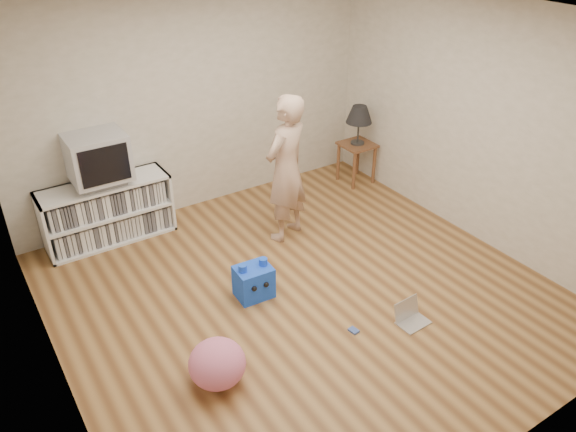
{
  "coord_description": "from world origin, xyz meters",
  "views": [
    {
      "loc": [
        -2.52,
        -3.6,
        3.46
      ],
      "look_at": [
        0.08,
        0.4,
        0.66
      ],
      "focal_mm": 35.0,
      "sensor_mm": 36.0,
      "label": 1
    }
  ],
  "objects_px": {
    "plush_pink": "(217,364)",
    "side_table": "(357,153)",
    "dvd_deck": "(102,181)",
    "plush_blue": "(254,281)",
    "media_unit": "(107,211)",
    "person": "(286,169)",
    "crt_tv": "(97,157)",
    "table_lamp": "(359,115)",
    "laptop": "(410,316)"
  },
  "relations": [
    {
      "from": "media_unit",
      "to": "person",
      "type": "relative_size",
      "value": 0.84
    },
    {
      "from": "dvd_deck",
      "to": "crt_tv",
      "type": "distance_m",
      "value": 0.29
    },
    {
      "from": "media_unit",
      "to": "crt_tv",
      "type": "height_order",
      "value": "crt_tv"
    },
    {
      "from": "side_table",
      "to": "table_lamp",
      "type": "height_order",
      "value": "table_lamp"
    },
    {
      "from": "plush_pink",
      "to": "plush_blue",
      "type": "bearing_deg",
      "value": 45.27
    },
    {
      "from": "table_lamp",
      "to": "person",
      "type": "relative_size",
      "value": 0.31
    },
    {
      "from": "media_unit",
      "to": "dvd_deck",
      "type": "xyz_separation_m",
      "value": [
        0.0,
        -0.02,
        0.39
      ]
    },
    {
      "from": "person",
      "to": "plush_blue",
      "type": "height_order",
      "value": "person"
    },
    {
      "from": "plush_pink",
      "to": "side_table",
      "type": "bearing_deg",
      "value": 34.69
    },
    {
      "from": "person",
      "to": "dvd_deck",
      "type": "bearing_deg",
      "value": -52.04
    },
    {
      "from": "person",
      "to": "plush_pink",
      "type": "distance_m",
      "value": 2.39
    },
    {
      "from": "dvd_deck",
      "to": "laptop",
      "type": "relative_size",
      "value": 1.5
    },
    {
      "from": "crt_tv",
      "to": "laptop",
      "type": "height_order",
      "value": "crt_tv"
    },
    {
      "from": "dvd_deck",
      "to": "plush_blue",
      "type": "height_order",
      "value": "dvd_deck"
    },
    {
      "from": "side_table",
      "to": "laptop",
      "type": "bearing_deg",
      "value": -118.91
    },
    {
      "from": "table_lamp",
      "to": "person",
      "type": "distance_m",
      "value": 1.67
    },
    {
      "from": "side_table",
      "to": "person",
      "type": "distance_m",
      "value": 1.72
    },
    {
      "from": "plush_pink",
      "to": "laptop",
      "type": "bearing_deg",
      "value": -9.32
    },
    {
      "from": "side_table",
      "to": "dvd_deck",
      "type": "bearing_deg",
      "value": 173.5
    },
    {
      "from": "crt_tv",
      "to": "person",
      "type": "bearing_deg",
      "value": -30.59
    },
    {
      "from": "side_table",
      "to": "table_lamp",
      "type": "distance_m",
      "value": 0.53
    },
    {
      "from": "crt_tv",
      "to": "plush_pink",
      "type": "xyz_separation_m",
      "value": [
        0.04,
        -2.59,
        -0.82
      ]
    },
    {
      "from": "table_lamp",
      "to": "plush_blue",
      "type": "xyz_separation_m",
      "value": [
        -2.41,
        -1.41,
        -0.77
      ]
    },
    {
      "from": "laptop",
      "to": "media_unit",
      "type": "bearing_deg",
      "value": 119.96
    },
    {
      "from": "plush_pink",
      "to": "media_unit",
      "type": "bearing_deg",
      "value": 90.8
    },
    {
      "from": "crt_tv",
      "to": "side_table",
      "type": "distance_m",
      "value": 3.32
    },
    {
      "from": "crt_tv",
      "to": "side_table",
      "type": "xyz_separation_m",
      "value": [
        3.25,
        -0.37,
        -0.6
      ]
    },
    {
      "from": "side_table",
      "to": "person",
      "type": "relative_size",
      "value": 0.33
    },
    {
      "from": "crt_tv",
      "to": "plush_blue",
      "type": "relative_size",
      "value": 1.5
    },
    {
      "from": "table_lamp",
      "to": "laptop",
      "type": "bearing_deg",
      "value": -118.91
    },
    {
      "from": "laptop",
      "to": "plush_pink",
      "type": "distance_m",
      "value": 1.85
    },
    {
      "from": "media_unit",
      "to": "table_lamp",
      "type": "relative_size",
      "value": 2.72
    },
    {
      "from": "media_unit",
      "to": "table_lamp",
      "type": "bearing_deg",
      "value": -6.78
    },
    {
      "from": "media_unit",
      "to": "crt_tv",
      "type": "relative_size",
      "value": 2.33
    },
    {
      "from": "dvd_deck",
      "to": "laptop",
      "type": "height_order",
      "value": "dvd_deck"
    },
    {
      "from": "crt_tv",
      "to": "person",
      "type": "height_order",
      "value": "person"
    },
    {
      "from": "media_unit",
      "to": "plush_blue",
      "type": "distance_m",
      "value": 1.99
    },
    {
      "from": "media_unit",
      "to": "plush_pink",
      "type": "xyz_separation_m",
      "value": [
        0.04,
        -2.61,
        -0.15
      ]
    },
    {
      "from": "dvd_deck",
      "to": "crt_tv",
      "type": "relative_size",
      "value": 0.75
    },
    {
      "from": "table_lamp",
      "to": "laptop",
      "type": "distance_m",
      "value": 3.01
    },
    {
      "from": "media_unit",
      "to": "laptop",
      "type": "bearing_deg",
      "value": -57.46
    },
    {
      "from": "dvd_deck",
      "to": "person",
      "type": "bearing_deg",
      "value": -30.68
    },
    {
      "from": "dvd_deck",
      "to": "plush_pink",
      "type": "xyz_separation_m",
      "value": [
        0.04,
        -2.59,
        -0.54
      ]
    },
    {
      "from": "person",
      "to": "laptop",
      "type": "distance_m",
      "value": 2.04
    },
    {
      "from": "side_table",
      "to": "table_lamp",
      "type": "relative_size",
      "value": 1.07
    },
    {
      "from": "plush_blue",
      "to": "table_lamp",
      "type": "bearing_deg",
      "value": 33.87
    },
    {
      "from": "table_lamp",
      "to": "plush_blue",
      "type": "relative_size",
      "value": 1.29
    },
    {
      "from": "plush_pink",
      "to": "crt_tv",
      "type": "bearing_deg",
      "value": 90.8
    },
    {
      "from": "table_lamp",
      "to": "plush_pink",
      "type": "relative_size",
      "value": 1.12
    },
    {
      "from": "side_table",
      "to": "table_lamp",
      "type": "xyz_separation_m",
      "value": [
        0.0,
        0.0,
        0.53
      ]
    }
  ]
}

